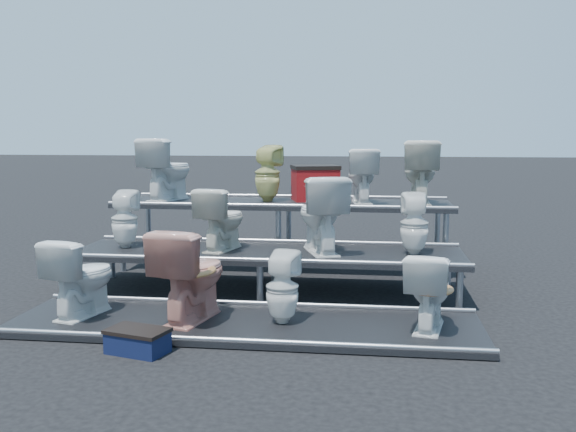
# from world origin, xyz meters

# --- Properties ---
(ground) EXTENTS (80.00, 80.00, 0.00)m
(ground) POSITION_xyz_m (0.00, 0.00, 0.00)
(ground) COLOR black
(ground) RESTS_ON ground
(tier_front) EXTENTS (4.20, 1.20, 0.06)m
(tier_front) POSITION_xyz_m (0.00, -1.30, 0.03)
(tier_front) COLOR black
(tier_front) RESTS_ON ground
(tier_mid) EXTENTS (4.20, 1.20, 0.46)m
(tier_mid) POSITION_xyz_m (0.00, 0.00, 0.23)
(tier_mid) COLOR black
(tier_mid) RESTS_ON ground
(tier_back) EXTENTS (4.20, 1.20, 0.86)m
(tier_back) POSITION_xyz_m (0.00, 1.30, 0.43)
(tier_back) COLOR black
(tier_back) RESTS_ON ground
(toilet_0) EXTENTS (0.56, 0.79, 0.73)m
(toilet_0) POSITION_xyz_m (-1.52, -1.30, 0.42)
(toilet_0) COLOR white
(toilet_0) RESTS_ON tier_front
(toilet_1) EXTENTS (0.64, 0.91, 0.84)m
(toilet_1) POSITION_xyz_m (-0.48, -1.30, 0.48)
(toilet_1) COLOR tan
(toilet_1) RESTS_ON tier_front
(toilet_2) EXTENTS (0.33, 0.34, 0.64)m
(toilet_2) POSITION_xyz_m (0.35, -1.30, 0.38)
(toilet_2) COLOR white
(toilet_2) RESTS_ON tier_front
(toilet_3) EXTENTS (0.50, 0.72, 0.67)m
(toilet_3) POSITION_xyz_m (1.61, -1.30, 0.40)
(toilet_3) COLOR white
(toilet_3) RESTS_ON tier_front
(toilet_4) EXTENTS (0.30, 0.30, 0.64)m
(toilet_4) POSITION_xyz_m (-1.61, 0.00, 0.78)
(toilet_4) COLOR white
(toilet_4) RESTS_ON tier_mid
(toilet_5) EXTENTS (0.54, 0.75, 0.68)m
(toilet_5) POSITION_xyz_m (-0.50, 0.00, 0.80)
(toilet_5) COLOR beige
(toilet_5) RESTS_ON tier_mid
(toilet_6) EXTENTS (0.69, 0.91, 0.83)m
(toilet_6) POSITION_xyz_m (0.58, 0.00, 0.87)
(toilet_6) COLOR white
(toilet_6) RESTS_ON tier_mid
(toilet_7) EXTENTS (0.31, 0.31, 0.65)m
(toilet_7) POSITION_xyz_m (1.56, 0.00, 0.79)
(toilet_7) COLOR white
(toilet_7) RESTS_ON tier_mid
(toilet_8) EXTENTS (0.65, 0.88, 0.80)m
(toilet_8) POSITION_xyz_m (-1.53, 1.30, 1.26)
(toilet_8) COLOR white
(toilet_8) RESTS_ON tier_back
(toilet_9) EXTENTS (0.41, 0.41, 0.72)m
(toilet_9) POSITION_xyz_m (-0.21, 1.30, 1.22)
(toilet_9) COLOR #CFCD7B
(toilet_9) RESTS_ON tier_back
(toilet_10) EXTENTS (0.46, 0.71, 0.68)m
(toilet_10) POSITION_xyz_m (0.98, 1.30, 1.20)
(toilet_10) COLOR white
(toilet_10) RESTS_ON tier_back
(toilet_11) EXTENTS (0.44, 0.77, 0.78)m
(toilet_11) POSITION_xyz_m (1.70, 1.30, 1.25)
(toilet_11) COLOR beige
(toilet_11) RESTS_ON tier_back
(red_crate) EXTENTS (0.67, 0.59, 0.40)m
(red_crate) POSITION_xyz_m (0.38, 1.49, 1.06)
(red_crate) COLOR maroon
(red_crate) RESTS_ON tier_back
(step_stool) EXTENTS (0.52, 0.39, 0.17)m
(step_stool) POSITION_xyz_m (-0.71, -2.05, 0.08)
(step_stool) COLOR #0E1534
(step_stool) RESTS_ON ground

